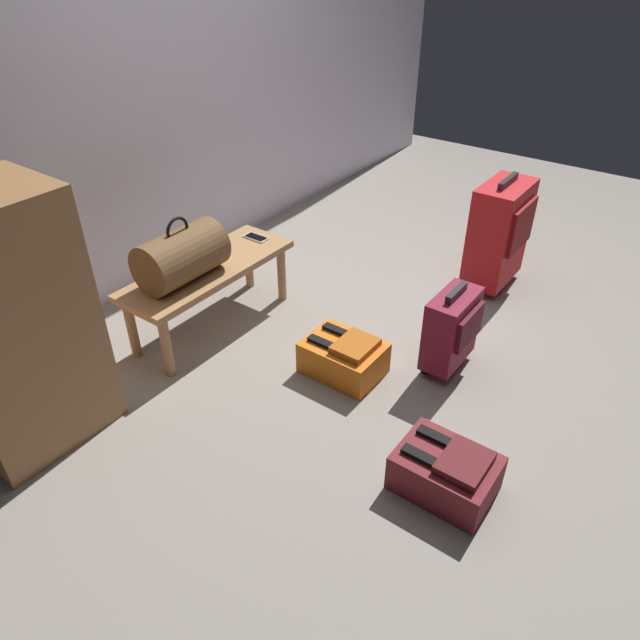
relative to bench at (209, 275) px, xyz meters
The scene contains 10 objects.
ground_plane 1.07m from the bench, 59.00° to the right, with size 6.60×6.60×0.00m, color gray.
back_wall 1.40m from the bench, 54.24° to the left, with size 6.00×0.10×2.80m, color silver.
bench is the anchor object (origin of this frame).
duffel_bag_brown 0.25m from the bench, behind, with size 0.44×0.26×0.34m.
cell_phone 0.40m from the bench, ahead, with size 0.07×0.14×0.01m.
suitcase_upright_red 1.71m from the bench, 38.56° to the right, with size 0.42×0.26×0.69m.
suitcase_small_burgundy 1.29m from the bench, 70.74° to the right, with size 0.32×0.19×0.46m.
backpack_maroon 1.59m from the bench, 100.38° to the right, with size 0.28×0.38×0.21m.
backpack_orange 0.85m from the bench, 84.05° to the right, with size 0.28×0.38×0.21m.
side_cabinet 1.05m from the bench, behind, with size 0.56×0.44×1.10m.
Camera 1 is at (-2.34, -1.19, 1.86)m, focal length 32.61 mm.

